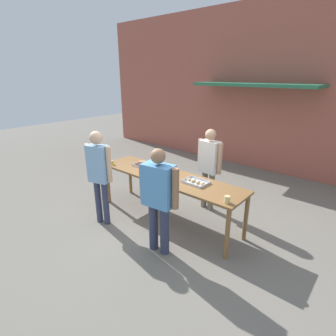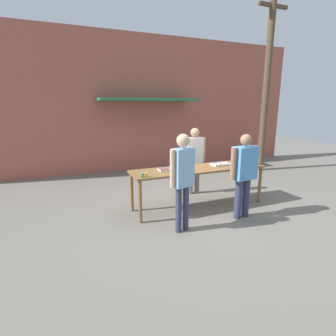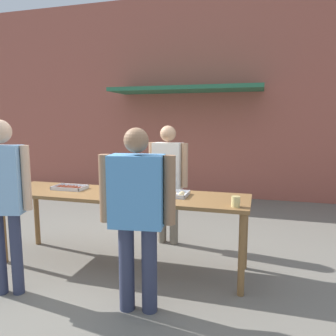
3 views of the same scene
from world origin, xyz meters
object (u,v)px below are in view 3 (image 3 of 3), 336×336
Objects in this scene: condiment_jar_ketchup at (13,188)px; person_server_behind_table at (168,174)px; condiment_jar_mustard at (7,188)px; person_customer_holding_hotdog at (3,191)px; food_tray_sausages at (70,188)px; beer_cup at (236,202)px; food_tray_buns at (170,194)px; person_customer_with_cup at (137,206)px.

person_server_behind_table is at bearing 34.98° from condiment_jar_ketchup.
person_server_behind_table reaches higher than condiment_jar_mustard.
person_server_behind_table is at bearing -139.32° from person_customer_holding_hotdog.
beer_cup is (2.06, -0.31, 0.04)m from food_tray_sausages.
condiment_jar_mustard is at bearing -170.78° from food_tray_buns.
condiment_jar_mustard is at bearing -140.88° from person_server_behind_table.
beer_cup is at bearing -179.16° from person_customer_holding_hotdog.
person_customer_with_cup reaches higher than person_server_behind_table.
person_customer_with_cup reaches higher than food_tray_sausages.
food_tray_sausages is at bearing 29.67° from condiment_jar_ketchup.
food_tray_buns is 0.25× the size of person_customer_with_cup.
food_tray_buns is (1.31, -0.00, 0.00)m from food_tray_sausages.
person_customer_with_cup is at bearing -94.15° from food_tray_buns.
food_tray_buns is 0.25× the size of person_server_behind_table.
condiment_jar_ketchup is at bearing -139.38° from person_server_behind_table.
beer_cup is at bearing -21.99° from food_tray_buns.
food_tray_sausages is at bearing 171.55° from beer_cup.
person_customer_with_cup is at bearing -16.55° from condiment_jar_mustard.
condiment_jar_ketchup reaches higher than food_tray_sausages.
person_customer_holding_hotdog is 1.04× the size of person_customer_with_cup.
person_server_behind_table is (-0.26, 0.81, 0.09)m from food_tray_buns.
condiment_jar_mustard is 2.72m from beer_cup.
person_customer_with_cup is at bearing -144.84° from beer_cup.
food_tray_buns is at bearing -101.66° from person_customer_with_cup.
food_tray_sausages is 1.53m from person_customer_with_cup.
beer_cup is at bearing 0.40° from condiment_jar_ketchup.
food_tray_sausages is at bearing -136.76° from person_server_behind_table.
condiment_jar_ketchup is (0.09, -0.00, 0.00)m from condiment_jar_mustard.
person_server_behind_table is (1.05, 0.81, 0.09)m from food_tray_sausages.
beer_cup reaches higher than food_tray_sausages.
person_customer_with_cup reaches higher than food_tray_buns.
person_customer_holding_hotdog reaches higher than condiment_jar_mustard.
food_tray_sausages is 1.31m from food_tray_buns.
food_tray_buns is 3.90× the size of beer_cup.
food_tray_buns is 4.84× the size of condiment_jar_ketchup.
person_customer_holding_hotdog is at bearing -4.37° from person_customer_with_cup.
person_server_behind_table is 2.12m from person_customer_holding_hotdog.
condiment_jar_ketchup is 0.05× the size of person_customer_with_cup.
condiment_jar_ketchup is 0.81× the size of beer_cup.
person_customer_with_cup is (0.19, -1.69, -0.01)m from person_server_behind_table.
beer_cup is at bearing -42.13° from person_server_behind_table.
food_tray_buns is at bearing -0.05° from food_tray_sausages.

